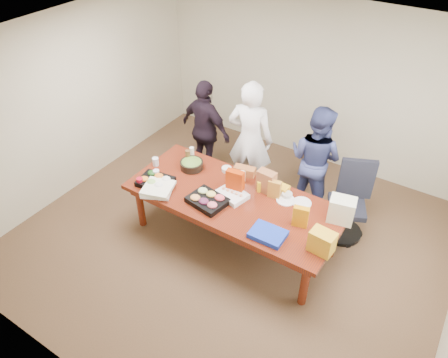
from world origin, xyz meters
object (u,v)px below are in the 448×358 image
Objects in this scene: office_chair at (347,204)px; person_right at (315,159)px; salad_bowl at (192,165)px; person_center at (250,140)px; sheet_cake at (232,195)px; conference_table at (233,219)px.

person_right is (-0.66, 0.36, 0.27)m from office_chair.
salad_bowl is (-2.06, -0.68, 0.25)m from office_chair.
office_chair is 0.59× the size of person_center.
person_center is 4.89× the size of sheet_cake.
office_chair is 1.66m from person_center.
conference_table is 2.55× the size of office_chair.
person_center is at bearing 109.50° from conference_table.
sheet_cake is (-0.02, 0.00, 0.41)m from conference_table.
office_chair is at bearing 161.84° from person_center.
office_chair is at bearing 18.28° from salad_bowl.
conference_table is 8.59× the size of salad_bowl.
person_right is at bearing 78.79° from sheet_cake.
sheet_cake is at bearing -167.59° from office_chair.
conference_table is at bearing 74.64° from person_right.
office_chair reaches higher than sheet_cake.
person_right is 4.34× the size of sheet_cake.
conference_table is 1.54m from office_chair.
conference_table is 7.39× the size of sheet_cake.
conference_table is 1.47m from person_right.
person_right is at bearing 65.93° from conference_table.
person_right reaches higher than conference_table.
office_chair is 0.80m from person_right.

